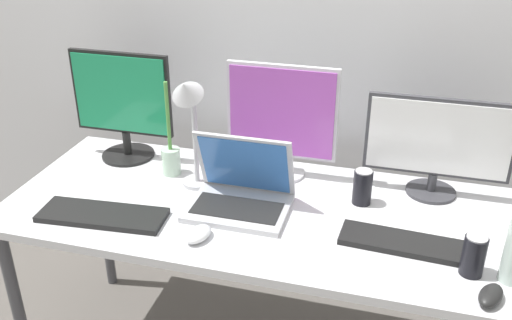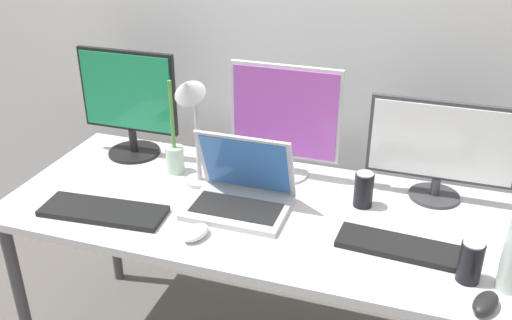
% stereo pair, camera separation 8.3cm
% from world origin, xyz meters
% --- Properties ---
extents(wall_back, '(7.00, 0.08, 2.60)m').
position_xyz_m(wall_back, '(0.00, 0.59, 1.30)').
color(wall_back, silver).
rests_on(wall_back, ground).
extents(work_desk, '(1.74, 0.75, 0.74)m').
position_xyz_m(work_desk, '(0.00, 0.00, 0.68)').
color(work_desk, '#424247').
rests_on(work_desk, ground).
extents(monitor_left, '(0.41, 0.21, 0.43)m').
position_xyz_m(monitor_left, '(-0.61, 0.24, 0.97)').
color(monitor_left, black).
rests_on(monitor_left, work_desk).
extents(monitor_center, '(0.41, 0.18, 0.43)m').
position_xyz_m(monitor_center, '(0.03, 0.26, 0.97)').
color(monitor_center, silver).
rests_on(monitor_center, work_desk).
extents(monitor_right, '(0.50, 0.18, 0.36)m').
position_xyz_m(monitor_right, '(0.58, 0.26, 0.94)').
color(monitor_right, '#38383D').
rests_on(monitor_right, work_desk).
extents(laptop_silver, '(0.34, 0.26, 0.26)m').
position_xyz_m(laptop_silver, '(-0.05, -0.01, 0.80)').
color(laptop_silver, '#B7B7BC').
rests_on(laptop_silver, work_desk).
extents(keyboard_main, '(0.44, 0.18, 0.02)m').
position_xyz_m(keyboard_main, '(-0.48, -0.21, 0.75)').
color(keyboard_main, black).
rests_on(keyboard_main, work_desk).
extents(keyboard_aux, '(0.42, 0.15, 0.02)m').
position_xyz_m(keyboard_aux, '(0.52, -0.10, 0.75)').
color(keyboard_aux, black).
rests_on(keyboard_aux, work_desk).
extents(mouse_by_keyboard, '(0.09, 0.12, 0.04)m').
position_xyz_m(mouse_by_keyboard, '(0.74, -0.30, 0.76)').
color(mouse_by_keyboard, black).
rests_on(mouse_by_keyboard, work_desk).
extents(mouse_by_laptop, '(0.09, 0.12, 0.04)m').
position_xyz_m(mouse_by_laptop, '(-0.12, -0.24, 0.76)').
color(mouse_by_laptop, silver).
rests_on(mouse_by_laptop, work_desk).
extents(soda_can_near_keyboard, '(0.07, 0.07, 0.13)m').
position_xyz_m(soda_can_near_keyboard, '(0.35, 0.12, 0.80)').
color(soda_can_near_keyboard, black).
rests_on(soda_can_near_keyboard, work_desk).
extents(soda_can_by_laptop, '(0.07, 0.07, 0.13)m').
position_xyz_m(soda_can_by_laptop, '(0.69, -0.19, 0.80)').
color(soda_can_by_laptop, black).
rests_on(soda_can_by_laptop, work_desk).
extents(bamboo_vase, '(0.07, 0.07, 0.37)m').
position_xyz_m(bamboo_vase, '(-0.38, 0.15, 0.81)').
color(bamboo_vase, '#B2D1B7').
rests_on(bamboo_vase, work_desk).
extents(desk_lamp, '(0.11, 0.18, 0.45)m').
position_xyz_m(desk_lamp, '(-0.25, 0.05, 1.04)').
color(desk_lamp, '#B7B7BC').
rests_on(desk_lamp, work_desk).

